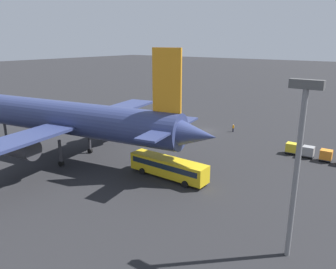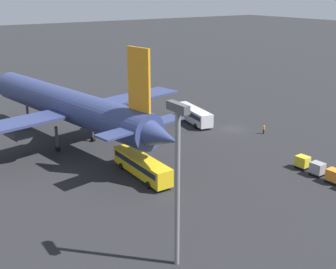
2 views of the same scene
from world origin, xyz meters
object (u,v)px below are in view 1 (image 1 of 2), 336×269
(worker_person, at_px, (233,128))
(cargo_cart_orange, at_px, (326,155))
(airplane, at_px, (66,118))
(shuttle_bus_far, at_px, (168,166))
(shuttle_bus_near, at_px, (167,121))
(cargo_cart_yellow, at_px, (292,148))
(cargo_cart_grey, at_px, (308,151))

(worker_person, relative_size, cargo_cart_orange, 0.84)
(airplane, height_order, shuttle_bus_far, airplane)
(airplane, relative_size, shuttle_bus_near, 4.40)
(shuttle_bus_near, height_order, shuttle_bus_far, shuttle_bus_near)
(cargo_cart_orange, bearing_deg, shuttle_bus_near, -1.71)
(shuttle_bus_far, relative_size, cargo_cart_orange, 6.22)
(cargo_cart_yellow, bearing_deg, shuttle_bus_far, 62.35)
(worker_person, bearing_deg, shuttle_bus_near, 26.94)
(shuttle_bus_near, xyz_separation_m, cargo_cart_orange, (-34.90, 1.04, -0.69))
(shuttle_bus_near, bearing_deg, shuttle_bus_far, 136.37)
(cargo_cart_grey, height_order, cargo_cart_yellow, same)
(shuttle_bus_far, height_order, cargo_cart_grey, shuttle_bus_far)
(worker_person, bearing_deg, airplane, 64.86)
(shuttle_bus_far, bearing_deg, cargo_cart_orange, -128.86)
(shuttle_bus_near, bearing_deg, worker_person, -143.78)
(airplane, xyz_separation_m, cargo_cart_yellow, (-31.00, -25.81, -6.03))
(airplane, bearing_deg, shuttle_bus_near, -104.79)
(airplane, relative_size, cargo_cart_yellow, 26.15)
(cargo_cart_orange, relative_size, cargo_cart_grey, 1.00)
(worker_person, xyz_separation_m, cargo_cart_grey, (-18.33, 7.78, 0.32))
(airplane, height_order, worker_person, airplane)
(cargo_cart_grey, bearing_deg, airplane, 36.94)
(airplane, relative_size, cargo_cart_grey, 26.15)
(airplane, bearing_deg, shuttle_bus_far, 179.98)
(shuttle_bus_near, xyz_separation_m, cargo_cart_yellow, (-28.96, 0.60, -0.69))
(shuttle_bus_far, xyz_separation_m, cargo_cart_orange, (-17.61, -21.83, -0.65))
(worker_person, distance_m, cargo_cart_orange, 22.74)
(shuttle_bus_far, relative_size, worker_person, 7.43)
(shuttle_bus_near, bearing_deg, airplane, 94.88)
(cargo_cart_grey, distance_m, cargo_cart_yellow, 2.98)
(shuttle_bus_near, distance_m, cargo_cart_orange, 34.92)
(cargo_cart_orange, bearing_deg, cargo_cart_yellow, -4.30)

